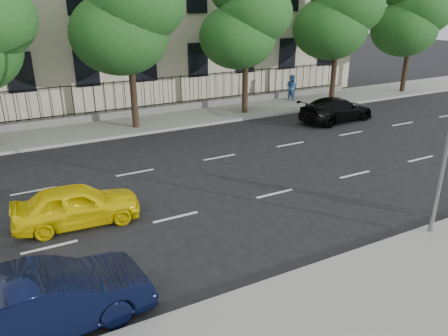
{
  "coord_description": "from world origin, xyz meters",
  "views": [
    {
      "loc": [
        -8.68,
        -9.74,
        6.91
      ],
      "look_at": [
        -1.89,
        3.0,
        1.21
      ],
      "focal_mm": 35.0,
      "sensor_mm": 36.0,
      "label": 1
    }
  ],
  "objects_px": {
    "street_light": "(445,64)",
    "navy_sedan": "(43,302)",
    "black_sedan": "(336,109)",
    "yellow_taxi": "(77,205)"
  },
  "relations": [
    {
      "from": "navy_sedan",
      "to": "black_sedan",
      "type": "distance_m",
      "value": 20.38
    },
    {
      "from": "black_sedan",
      "to": "navy_sedan",
      "type": "bearing_deg",
      "value": 115.9
    },
    {
      "from": "navy_sedan",
      "to": "black_sedan",
      "type": "relative_size",
      "value": 0.96
    },
    {
      "from": "street_light",
      "to": "navy_sedan",
      "type": "relative_size",
      "value": 1.73
    },
    {
      "from": "street_light",
      "to": "black_sedan",
      "type": "bearing_deg",
      "value": 59.71
    },
    {
      "from": "black_sedan",
      "to": "street_light",
      "type": "bearing_deg",
      "value": 144.73
    },
    {
      "from": "navy_sedan",
      "to": "black_sedan",
      "type": "height_order",
      "value": "navy_sedan"
    },
    {
      "from": "navy_sedan",
      "to": "yellow_taxi",
      "type": "bearing_deg",
      "value": -23.45
    },
    {
      "from": "street_light",
      "to": "navy_sedan",
      "type": "height_order",
      "value": "street_light"
    },
    {
      "from": "yellow_taxi",
      "to": "navy_sedan",
      "type": "height_order",
      "value": "navy_sedan"
    }
  ]
}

